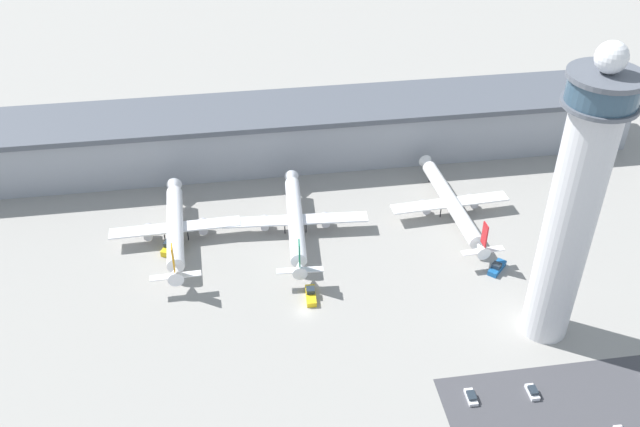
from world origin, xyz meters
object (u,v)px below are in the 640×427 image
(service_truck_catering, at_px, (170,246))
(car_green_van, at_px, (532,392))
(airplane_gate_bravo, at_px, (295,220))
(service_truck_fuel, at_px, (311,295))
(car_navy_sedan, at_px, (471,397))
(control_tower, at_px, (574,205))
(airplane_gate_charlie, at_px, (452,203))
(service_truck_baggage, at_px, (497,268))
(airplane_gate_alpha, at_px, (175,228))

(service_truck_catering, bearing_deg, car_green_van, -38.45)
(airplane_gate_bravo, xyz_separation_m, service_truck_fuel, (0.56, -25.95, -3.50))
(service_truck_catering, relative_size, car_navy_sedan, 1.81)
(control_tower, xyz_separation_m, car_green_van, (-9.76, -17.81, -33.89))
(airplane_gate_charlie, bearing_deg, car_navy_sedan, -103.06)
(airplane_gate_bravo, relative_size, service_truck_baggage, 7.02)
(car_green_van, bearing_deg, control_tower, 61.28)
(airplane_gate_bravo, relative_size, airplane_gate_charlie, 0.96)
(service_truck_catering, bearing_deg, airplane_gate_charlie, 2.56)
(control_tower, xyz_separation_m, airplane_gate_bravo, (-51.80, 44.02, -30.15))
(service_truck_fuel, xyz_separation_m, car_green_van, (41.48, -35.88, -0.24))
(airplane_gate_charlie, height_order, car_green_van, airplane_gate_charlie)
(airplane_gate_charlie, relative_size, service_truck_catering, 5.86)
(airplane_gate_bravo, distance_m, airplane_gate_charlie, 43.60)
(car_navy_sedan, bearing_deg, car_green_van, -2.91)
(airplane_gate_charlie, relative_size, car_green_van, 11.25)
(control_tower, bearing_deg, service_truck_baggage, 99.09)
(car_navy_sedan, xyz_separation_m, car_green_van, (12.99, -0.66, 0.07))
(airplane_gate_alpha, distance_m, service_truck_fuel, 42.24)
(airplane_gate_alpha, xyz_separation_m, car_green_van, (73.74, -62.89, -3.97))
(service_truck_fuel, distance_m, service_truck_baggage, 47.95)
(airplane_gate_bravo, xyz_separation_m, car_green_van, (42.04, -61.83, -3.74))
(airplane_gate_bravo, relative_size, service_truck_fuel, 6.36)
(airplane_gate_charlie, bearing_deg, airplane_gate_alpha, -179.72)
(airplane_gate_charlie, xyz_separation_m, car_navy_sedan, (-14.52, -62.60, -3.96))
(airplane_gate_alpha, relative_size, car_navy_sedan, 9.76)
(service_truck_baggage, distance_m, car_navy_sedan, 42.94)
(service_truck_catering, distance_m, car_green_van, 96.21)
(airplane_gate_bravo, xyz_separation_m, service_truck_catering, (-33.31, -2.01, -3.31))
(airplane_gate_charlie, distance_m, car_green_van, 63.39)
(control_tower, bearing_deg, car_navy_sedan, -142.98)
(control_tower, height_order, service_truck_baggage, control_tower)
(airplane_gate_alpha, distance_m, car_green_van, 97.00)
(airplane_gate_bravo, distance_m, service_truck_catering, 33.54)
(airplane_gate_alpha, bearing_deg, service_truck_baggage, -16.61)
(car_green_van, bearing_deg, airplane_gate_charlie, 88.61)
(service_truck_fuel, xyz_separation_m, car_navy_sedan, (28.50, -35.22, -0.31))
(service_truck_catering, bearing_deg, airplane_gate_alpha, 62.22)
(service_truck_baggage, distance_m, car_green_van, 39.51)
(control_tower, distance_m, airplane_gate_bravo, 74.36)
(airplane_gate_alpha, height_order, airplane_gate_bravo, airplane_gate_alpha)
(service_truck_fuel, relative_size, car_green_van, 1.71)
(car_green_van, bearing_deg, service_truck_baggage, 80.72)
(airplane_gate_charlie, distance_m, car_navy_sedan, 64.38)
(service_truck_catering, bearing_deg, airplane_gate_bravo, 3.45)
(service_truck_catering, relative_size, car_green_van, 1.92)
(car_navy_sedan, bearing_deg, control_tower, 37.02)
(airplane_gate_alpha, bearing_deg, airplane_gate_charlie, 0.28)
(control_tower, height_order, airplane_gate_bravo, control_tower)
(airplane_gate_charlie, relative_size, car_navy_sedan, 10.63)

